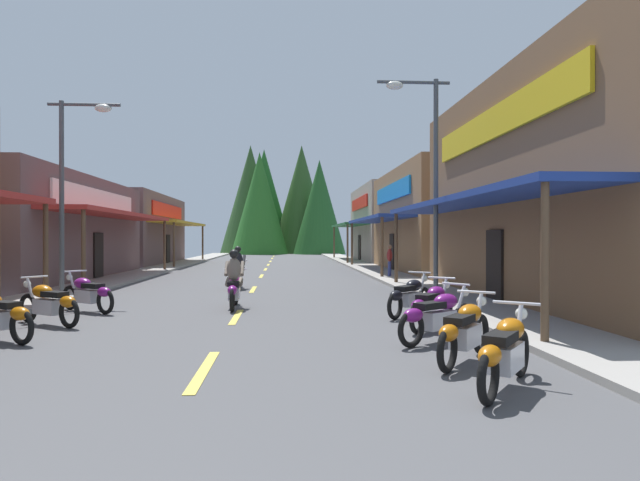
% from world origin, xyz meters
% --- Properties ---
extents(ground, '(10.28, 76.79, 0.10)m').
position_xyz_m(ground, '(0.00, 23.40, -0.05)').
color(ground, '#4C4C4F').
extents(sidewalk_left, '(2.01, 76.79, 0.12)m').
position_xyz_m(sidewalk_left, '(-6.14, 23.40, 0.06)').
color(sidewalk_left, '#9E9991').
rests_on(sidewalk_left, ground).
extents(sidewalk_right, '(2.01, 76.79, 0.12)m').
position_xyz_m(sidewalk_right, '(6.14, 23.40, 0.06)').
color(sidewalk_right, '#9E9991').
rests_on(sidewalk_right, ground).
extents(centerline_dashes, '(0.16, 54.48, 0.01)m').
position_xyz_m(centerline_dashes, '(0.00, 27.77, 0.01)').
color(centerline_dashes, '#E0C64C').
rests_on(centerline_dashes, ground).
extents(storefront_left_far, '(7.93, 13.06, 4.84)m').
position_xyz_m(storefront_left_far, '(-10.17, 37.96, 2.43)').
color(storefront_left_far, brown).
rests_on(storefront_left_far, ground).
extents(storefront_right_nearest, '(8.33, 13.99, 6.61)m').
position_xyz_m(storefront_right_nearest, '(10.38, 14.30, 3.30)').
color(storefront_right_nearest, brown).
rests_on(storefront_right_nearest, ground).
extents(storefront_right_middle, '(10.20, 12.57, 5.68)m').
position_xyz_m(storefront_right_middle, '(11.31, 28.95, 2.84)').
color(storefront_right_middle, olive).
rests_on(storefront_right_middle, ground).
extents(storefront_right_far, '(9.06, 11.86, 5.93)m').
position_xyz_m(storefront_right_far, '(10.74, 42.04, 2.97)').
color(storefront_right_far, gray).
rests_on(storefront_right_far, ground).
extents(streetlamp_left, '(2.13, 0.30, 5.98)m').
position_xyz_m(streetlamp_left, '(-5.21, 15.95, 3.92)').
color(streetlamp_left, '#474C51').
rests_on(streetlamp_left, ground).
extents(streetlamp_right, '(2.13, 0.30, 6.49)m').
position_xyz_m(streetlamp_right, '(5.23, 14.77, 4.20)').
color(streetlamp_right, '#474C51').
rests_on(streetlamp_right, ground).
extents(motorcycle_parked_right_0, '(1.38, 1.76, 1.04)m').
position_xyz_m(motorcycle_parked_right_0, '(3.85, 5.80, 0.49)').
color(motorcycle_parked_right_0, black).
rests_on(motorcycle_parked_right_0, ground).
extents(motorcycle_parked_right_1, '(1.39, 1.75, 1.04)m').
position_xyz_m(motorcycle_parked_right_1, '(3.83, 7.24, 0.49)').
color(motorcycle_parked_right_1, black).
rests_on(motorcycle_parked_right_1, ground).
extents(motorcycle_parked_right_2, '(1.79, 1.34, 1.04)m').
position_xyz_m(motorcycle_parked_right_2, '(3.87, 8.81, 0.49)').
color(motorcycle_parked_right_2, black).
rests_on(motorcycle_parked_right_2, ground).
extents(motorcycle_parked_right_3, '(1.40, 1.75, 1.04)m').
position_xyz_m(motorcycle_parked_right_3, '(4.16, 10.23, 0.49)').
color(motorcycle_parked_right_3, black).
rests_on(motorcycle_parked_right_3, ground).
extents(motorcycle_parked_right_4, '(1.46, 1.69, 1.04)m').
position_xyz_m(motorcycle_parked_right_4, '(4.12, 12.04, 0.49)').
color(motorcycle_parked_right_4, black).
rests_on(motorcycle_parked_right_4, ground).
extents(motorcycle_parked_left_3, '(1.81, 1.32, 1.04)m').
position_xyz_m(motorcycle_parked_left_3, '(-3.90, 11.19, 0.49)').
color(motorcycle_parked_left_3, black).
rests_on(motorcycle_parked_left_3, ground).
extents(motorcycle_parked_left_4, '(1.76, 1.38, 1.04)m').
position_xyz_m(motorcycle_parked_left_4, '(-3.81, 13.22, 0.49)').
color(motorcycle_parked_left_4, black).
rests_on(motorcycle_parked_left_4, ground).
extents(rider_cruising_lead, '(0.60, 2.14, 1.57)m').
position_xyz_m(rider_cruising_lead, '(-0.20, 13.71, 0.66)').
color(rider_cruising_lead, black).
rests_on(rider_cruising_lead, ground).
extents(rider_cruising_trailing, '(0.60, 2.14, 1.57)m').
position_xyz_m(rider_cruising_trailing, '(-0.58, 19.20, 0.66)').
color(rider_cruising_trailing, black).
rests_on(rider_cruising_trailing, ground).
extents(pedestrian_browsing, '(0.34, 0.55, 1.57)m').
position_xyz_m(pedestrian_browsing, '(5.96, 23.80, 0.90)').
color(pedestrian_browsing, '#333F8C').
rests_on(pedestrian_browsing, ground).
extents(treeline_backdrop, '(14.81, 11.54, 13.21)m').
position_xyz_m(treeline_backdrop, '(0.06, 63.92, 6.14)').
color(treeline_backdrop, '#235F23').
rests_on(treeline_backdrop, ground).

